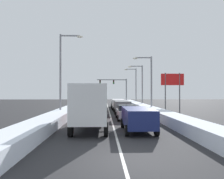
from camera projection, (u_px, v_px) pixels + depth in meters
The scene contains 20 objects.
ground_plane at pixel (110, 115), 27.39m from camera, with size 120.00×120.00×0.00m, color #28282B.
lane_stripe_between_right_lane_and_center_lane at pixel (109, 112), 32.00m from camera, with size 0.14×50.74×0.01m, color silver.
snow_bank_right_shoulder at pixel (145, 109), 32.20m from camera, with size 1.81×50.74×0.87m, color silver.
snow_bank_left_shoulder at pixel (73, 109), 31.80m from camera, with size 2.07×50.74×0.84m, color silver.
suv_navy_right_lane_nearest at pixel (138, 117), 15.82m from camera, with size 2.16×4.90×1.67m.
sedan_silver_right_lane_second at pixel (126, 112), 22.77m from camera, with size 2.00×4.50×1.51m.
suv_gray_right_lane_third at pixel (122, 106), 29.29m from camera, with size 2.16×4.90×1.67m.
suv_white_right_lane_fourth at pixel (118, 103), 35.69m from camera, with size 2.16×4.90×1.67m.
sedan_black_right_lane_fifth at pixel (117, 103), 41.37m from camera, with size 2.00×4.50×1.51m.
box_truck_center_lane_nearest at pixel (91, 105), 16.47m from camera, with size 2.53×7.20×3.36m.
sedan_maroon_center_lane_second at pixel (97, 110), 24.91m from camera, with size 2.00×4.50×1.51m.
suv_tan_center_lane_third at pixel (98, 105), 31.82m from camera, with size 2.16×4.90×1.67m.
suv_charcoal_center_lane_fourth at pixel (100, 102), 38.86m from camera, with size 2.16×4.90×1.67m.
suv_green_center_lane_fifth at pixel (99, 101), 46.06m from camera, with size 2.16×4.90×1.67m.
traffic_light_gantry at pixel (117, 86), 55.18m from camera, with size 7.54×0.47×6.20m.
street_lamp_right_near at pixel (149, 79), 29.95m from camera, with size 2.66×0.36×7.69m.
street_lamp_right_mid at pixel (140, 82), 39.18m from camera, with size 2.66×0.36×7.62m.
street_lamp_right_far at pixel (134, 83), 48.41m from camera, with size 2.66×0.36×8.06m.
street_lamp_left_mid at pixel (63, 68), 25.11m from camera, with size 2.66×0.36×9.46m.
roadside_sign_right at pixel (172, 84), 30.42m from camera, with size 3.20×0.16×5.50m.
Camera 1 is at (-0.80, -8.96, 2.83)m, focal length 35.28 mm.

